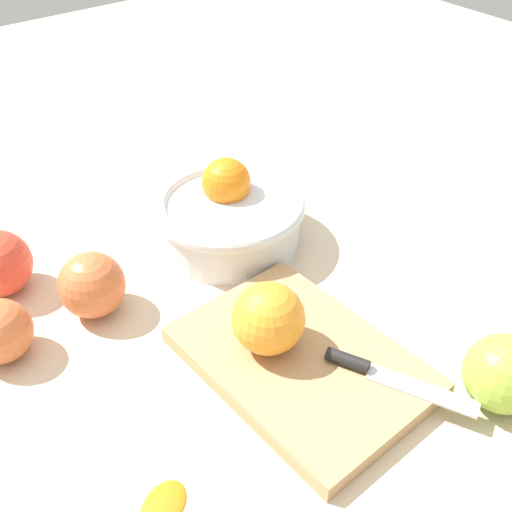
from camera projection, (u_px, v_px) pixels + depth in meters
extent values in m
plane|color=beige|center=(224.00, 350.00, 0.69)|extent=(2.40, 2.40, 0.00)
cylinder|color=silver|center=(229.00, 223.00, 0.83)|extent=(0.19, 0.19, 0.06)
torus|color=silver|center=(228.00, 204.00, 0.81)|extent=(0.20, 0.20, 0.02)
sphere|color=orange|center=(226.00, 182.00, 0.82)|extent=(0.06, 0.06, 0.06)
cube|color=tan|center=(301.00, 361.00, 0.66)|extent=(0.26, 0.19, 0.02)
sphere|color=orange|center=(268.00, 318.00, 0.64)|extent=(0.08, 0.08, 0.08)
cube|color=silver|center=(422.00, 390.00, 0.61)|extent=(0.11, 0.07, 0.00)
cylinder|color=black|center=(348.00, 360.00, 0.64)|extent=(0.05, 0.03, 0.01)
sphere|color=#8EB738|center=(504.00, 374.00, 0.61)|extent=(0.08, 0.08, 0.08)
sphere|color=#CC6638|center=(92.00, 285.00, 0.71)|extent=(0.08, 0.08, 0.08)
ellipsoid|color=orange|center=(163.00, 503.00, 0.54)|extent=(0.06, 0.06, 0.01)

